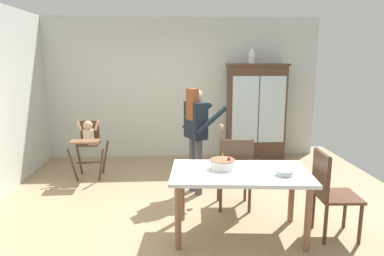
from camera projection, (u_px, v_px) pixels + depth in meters
ground_plane at (190, 210)px, 4.60m from camera, size 6.24×6.24×0.00m
wall_back at (182, 88)px, 6.90m from camera, size 5.32×0.06×2.70m
china_cabinet at (256, 111)px, 6.82m from camera, size 1.14×0.48×1.83m
ceramic_vase at (252, 57)px, 6.61m from camera, size 0.13×0.13×0.27m
high_chair_with_toddler at (88, 139)px, 5.72m from camera, size 0.59×0.69×0.95m
adult_person at (196, 128)px, 5.02m from camera, size 0.64×0.63×1.53m
dining_table at (240, 180)px, 3.86m from camera, size 1.57×0.99×0.74m
birthday_cake at (223, 164)px, 3.91m from camera, size 0.28×0.28×0.19m
serving_bowl at (284, 173)px, 3.70m from camera, size 0.18×0.18×0.05m
dining_chair_far_side at (235, 169)px, 4.50m from camera, size 0.47×0.47×0.96m
dining_chair_right_end at (329, 188)px, 3.84m from camera, size 0.46×0.46×0.96m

